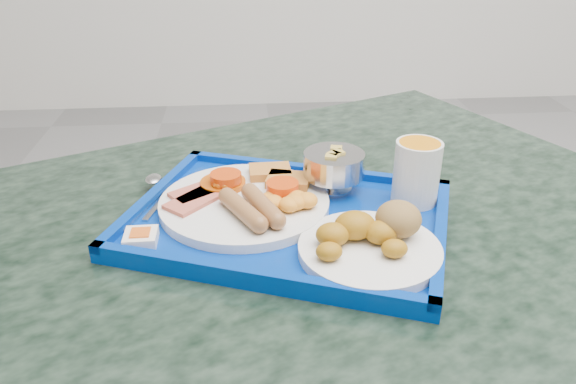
{
  "coord_description": "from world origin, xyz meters",
  "views": [
    {
      "loc": [
        -0.82,
        -0.67,
        1.22
      ],
      "look_at": [
        -0.76,
        0.03,
        0.85
      ],
      "focal_mm": 35.0,
      "sensor_mm": 36.0,
      "label": 1
    }
  ],
  "objects_px": {
    "tray": "(288,220)",
    "main_plate": "(249,200)",
    "table": "(269,344)",
    "bread_plate": "(372,239)",
    "juice_cup": "(417,171)",
    "fruit_bowl": "(334,166)"
  },
  "relations": [
    {
      "from": "tray",
      "to": "main_plate",
      "type": "height_order",
      "value": "main_plate"
    },
    {
      "from": "table",
      "to": "tray",
      "type": "xyz_separation_m",
      "value": [
        0.03,
        0.02,
        0.21
      ]
    },
    {
      "from": "bread_plate",
      "to": "main_plate",
      "type": "bearing_deg",
      "value": 139.68
    },
    {
      "from": "tray",
      "to": "bread_plate",
      "type": "bearing_deg",
      "value": -44.52
    },
    {
      "from": "tray",
      "to": "juice_cup",
      "type": "distance_m",
      "value": 0.2
    },
    {
      "from": "bread_plate",
      "to": "table",
      "type": "bearing_deg",
      "value": 149.02
    },
    {
      "from": "fruit_bowl",
      "to": "main_plate",
      "type": "bearing_deg",
      "value": -160.62
    },
    {
      "from": "tray",
      "to": "main_plate",
      "type": "xyz_separation_m",
      "value": [
        -0.05,
        0.03,
        0.02
      ]
    },
    {
      "from": "juice_cup",
      "to": "table",
      "type": "bearing_deg",
      "value": -167.04
    },
    {
      "from": "table",
      "to": "fruit_bowl",
      "type": "xyz_separation_m",
      "value": [
        0.11,
        0.1,
        0.26
      ]
    },
    {
      "from": "bread_plate",
      "to": "juice_cup",
      "type": "height_order",
      "value": "juice_cup"
    },
    {
      "from": "main_plate",
      "to": "fruit_bowl",
      "type": "xyz_separation_m",
      "value": [
        0.13,
        0.05,
        0.03
      ]
    },
    {
      "from": "main_plate",
      "to": "juice_cup",
      "type": "distance_m",
      "value": 0.25
    },
    {
      "from": "fruit_bowl",
      "to": "juice_cup",
      "type": "height_order",
      "value": "juice_cup"
    },
    {
      "from": "tray",
      "to": "fruit_bowl",
      "type": "xyz_separation_m",
      "value": [
        0.08,
        0.08,
        0.05
      ]
    },
    {
      "from": "bread_plate",
      "to": "fruit_bowl",
      "type": "relative_size",
      "value": 1.95
    },
    {
      "from": "bread_plate",
      "to": "fruit_bowl",
      "type": "height_order",
      "value": "fruit_bowl"
    },
    {
      "from": "tray",
      "to": "juice_cup",
      "type": "xyz_separation_m",
      "value": [
        0.19,
        0.03,
        0.06
      ]
    },
    {
      "from": "bread_plate",
      "to": "juice_cup",
      "type": "xyz_separation_m",
      "value": [
        0.09,
        0.13,
        0.03
      ]
    },
    {
      "from": "table",
      "to": "tray",
      "type": "distance_m",
      "value": 0.22
    },
    {
      "from": "tray",
      "to": "table",
      "type": "bearing_deg",
      "value": -148.12
    },
    {
      "from": "table",
      "to": "tray",
      "type": "relative_size",
      "value": 2.89
    }
  ]
}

